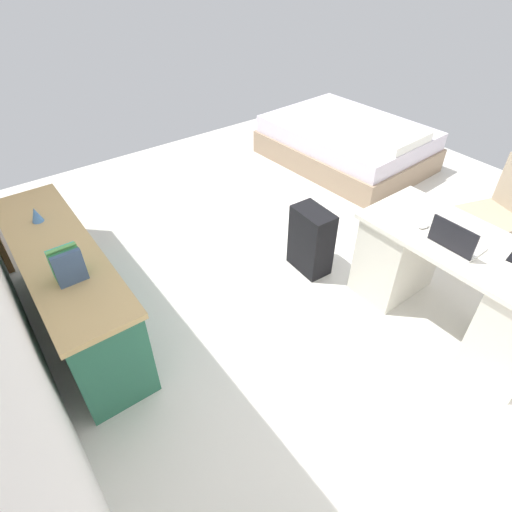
% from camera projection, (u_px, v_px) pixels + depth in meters
% --- Properties ---
extents(ground_plane, '(5.86, 5.86, 0.00)m').
position_uv_depth(ground_plane, '(314.00, 249.00, 3.94)').
color(ground_plane, silver).
extents(desk, '(1.45, 0.68, 0.74)m').
position_uv_depth(desk, '(454.00, 283.00, 3.01)').
color(desk, silver).
rests_on(desk, ground_plane).
extents(office_chair, '(0.58, 0.58, 0.94)m').
position_uv_depth(office_chair, '(496.00, 222.00, 3.54)').
color(office_chair, black).
rests_on(office_chair, ground_plane).
extents(credenza, '(1.80, 0.48, 0.73)m').
position_uv_depth(credenza, '(70.00, 288.00, 2.99)').
color(credenza, '#28664C').
rests_on(credenza, ground_plane).
extents(bed, '(1.98, 1.51, 0.58)m').
position_uv_depth(bed, '(347.00, 143.00, 5.19)').
color(bed, gray).
rests_on(bed, ground_plane).
extents(suitcase_black, '(0.37, 0.24, 0.59)m').
position_uv_depth(suitcase_black, '(311.00, 240.00, 3.55)').
color(suitcase_black, black).
rests_on(suitcase_black, ground_plane).
extents(laptop, '(0.31, 0.23, 0.21)m').
position_uv_depth(laptop, '(455.00, 241.00, 2.73)').
color(laptop, silver).
rests_on(laptop, desk).
extents(computer_mouse, '(0.06, 0.10, 0.03)m').
position_uv_depth(computer_mouse, '(424.00, 225.00, 2.93)').
color(computer_mouse, white).
rests_on(computer_mouse, desk).
extents(book_row, '(0.15, 0.17, 0.22)m').
position_uv_depth(book_row, '(67.00, 264.00, 2.48)').
color(book_row, '#395072').
rests_on(book_row, credenza).
extents(figurine_small, '(0.08, 0.08, 0.11)m').
position_uv_depth(figurine_small, '(36.00, 215.00, 2.98)').
color(figurine_small, '#4C7FBF').
rests_on(figurine_small, credenza).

